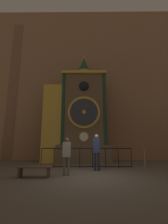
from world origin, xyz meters
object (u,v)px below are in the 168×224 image
at_px(visitor_far, 97,148).
at_px(clock_tower, 77,116).
at_px(visitor_near, 67,153).
at_px(stanchion_post, 145,161).
at_px(visitor_bench, 34,169).

bearing_deg(visitor_far, clock_tower, 119.08).
bearing_deg(clock_tower, visitor_near, -93.41).
relative_size(clock_tower, visitor_far, 4.57).
relative_size(visitor_near, stanchion_post, 1.53).
xyz_separation_m(visitor_near, visitor_bench, (-1.27, -0.38, -0.65)).
height_order(clock_tower, visitor_bench, clock_tower).
height_order(clock_tower, visitor_near, clock_tower).
bearing_deg(visitor_near, stanchion_post, 24.63).
bearing_deg(visitor_far, visitor_bench, -142.62).
xyz_separation_m(clock_tower, visitor_near, (-0.25, -4.24, -2.37)).
bearing_deg(clock_tower, visitor_bench, -108.26).
bearing_deg(stanchion_post, visitor_near, -154.77).
height_order(stanchion_post, visitor_bench, stanchion_post).
xyz_separation_m(stanchion_post, visitor_bench, (-5.50, -2.38, -0.03)).
distance_m(visitor_far, visitor_bench, 3.19).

